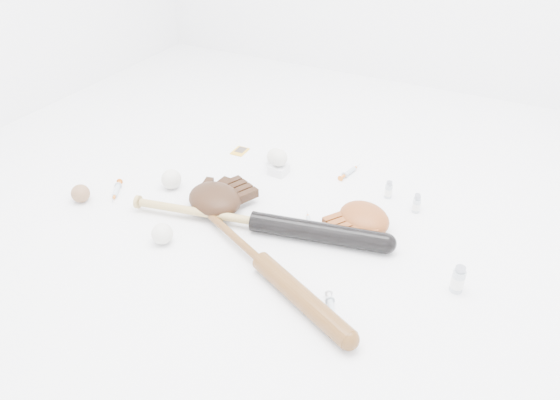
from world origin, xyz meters
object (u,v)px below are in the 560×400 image
at_px(bat_dark, 255,221).
at_px(glove_dark, 215,199).
at_px(bat_wood, 262,262).
at_px(pedestal, 279,170).

bearing_deg(bat_dark, glove_dark, 156.19).
xyz_separation_m(bat_dark, glove_dark, (-0.19, 0.04, 0.01)).
distance_m(bat_wood, pedestal, 0.60).
bearing_deg(bat_wood, pedestal, 138.17).
relative_size(bat_dark, bat_wood, 1.14).
distance_m(glove_dark, pedestal, 0.35).
bearing_deg(glove_dark, bat_dark, 11.78).
distance_m(bat_dark, pedestal, 0.39).
xyz_separation_m(bat_wood, glove_dark, (-0.32, 0.22, 0.02)).
bearing_deg(bat_dark, pedestal, 93.52).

